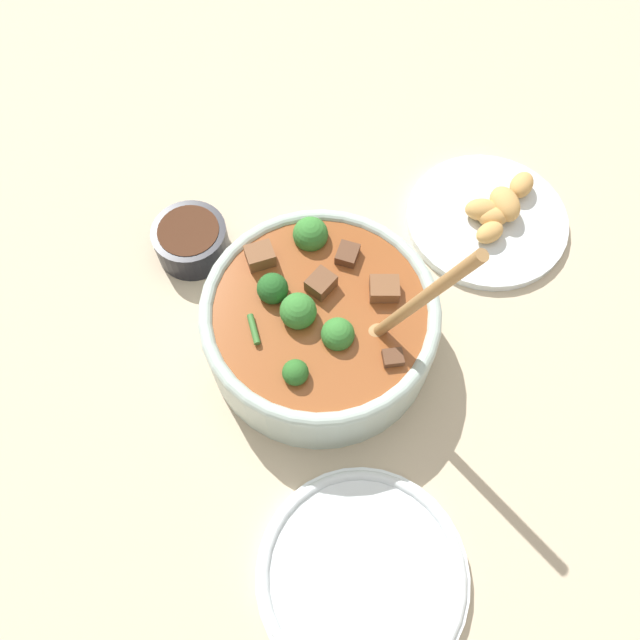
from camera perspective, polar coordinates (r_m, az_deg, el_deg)
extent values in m
plane|color=#C6B293|center=(0.74, 0.00, -1.93)|extent=(4.00, 4.00, 0.00)
cylinder|color=#B2C6BC|center=(0.71, 0.00, -0.58)|extent=(0.26, 0.26, 0.08)
torus|color=#B2C6BC|center=(0.67, 0.00, 0.91)|extent=(0.26, 0.26, 0.02)
cylinder|color=brown|center=(0.69, 0.00, -0.05)|extent=(0.24, 0.24, 0.05)
sphere|color=#2D6B28|center=(0.63, -2.26, -4.81)|extent=(0.03, 0.03, 0.03)
cylinder|color=#6B9956|center=(0.65, -2.20, -5.46)|extent=(0.01, 0.01, 0.01)
sphere|color=#387F33|center=(0.65, -1.95, 0.68)|extent=(0.04, 0.04, 0.04)
cylinder|color=#6B9956|center=(0.68, -1.88, -0.42)|extent=(0.01, 0.01, 0.02)
sphere|color=#387F33|center=(0.71, -0.88, 7.84)|extent=(0.04, 0.04, 0.04)
cylinder|color=#6B9956|center=(0.73, -0.85, 6.55)|extent=(0.01, 0.01, 0.02)
sphere|color=#235B23|center=(0.67, -4.36, 2.89)|extent=(0.03, 0.03, 0.03)
cylinder|color=#6B9956|center=(0.69, -4.22, 1.87)|extent=(0.01, 0.01, 0.02)
sphere|color=#387F33|center=(0.65, 1.63, -1.31)|extent=(0.04, 0.04, 0.04)
cylinder|color=#6B9956|center=(0.67, 1.58, -2.25)|extent=(0.01, 0.01, 0.02)
cube|color=brown|center=(0.65, 6.66, -3.53)|extent=(0.02, 0.02, 0.02)
cube|color=brown|center=(0.70, 2.52, 5.88)|extent=(0.03, 0.03, 0.02)
cube|color=brown|center=(0.68, 5.88, 2.73)|extent=(0.04, 0.04, 0.02)
cube|color=brown|center=(0.68, 0.09, 3.30)|extent=(0.04, 0.04, 0.02)
cube|color=brown|center=(0.70, -5.49, 5.78)|extent=(0.03, 0.03, 0.02)
cylinder|color=#3D7533|center=(0.66, -6.17, -0.61)|extent=(0.01, 0.03, 0.01)
ellipsoid|color=#A87A47|center=(0.66, 5.24, -1.11)|extent=(0.04, 0.03, 0.01)
cylinder|color=#A87A47|center=(0.58, 9.25, 1.84)|extent=(0.07, 0.06, 0.20)
cylinder|color=black|center=(0.80, -11.68, 7.12)|extent=(0.09, 0.09, 0.04)
cylinder|color=#472819|center=(0.79, -11.88, 7.73)|extent=(0.08, 0.08, 0.02)
cylinder|color=white|center=(0.67, 3.88, -22.23)|extent=(0.21, 0.21, 0.01)
torus|color=white|center=(0.67, 3.92, -22.19)|extent=(0.21, 0.21, 0.01)
cylinder|color=white|center=(0.85, 14.97, 8.85)|extent=(0.21, 0.21, 0.01)
ellipsoid|color=tan|center=(0.83, 14.59, 9.74)|extent=(0.05, 0.04, 0.03)
ellipsoid|color=tan|center=(0.87, 17.95, 11.67)|extent=(0.05, 0.05, 0.03)
ellipsoid|color=tan|center=(0.84, 16.54, 10.13)|extent=(0.04, 0.06, 0.03)
ellipsoid|color=tan|center=(0.83, 15.55, 9.08)|extent=(0.05, 0.04, 0.02)
ellipsoid|color=tan|center=(0.82, 15.26, 7.73)|extent=(0.04, 0.03, 0.02)
ellipsoid|color=tan|center=(0.84, 15.46, 9.07)|extent=(0.04, 0.04, 0.02)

